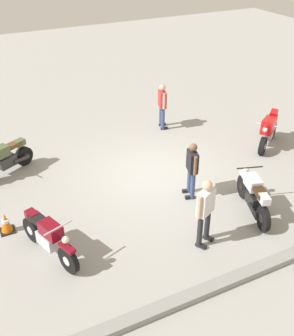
{
  "coord_description": "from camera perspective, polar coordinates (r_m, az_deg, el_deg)",
  "views": [
    {
      "loc": [
        5.01,
        9.51,
        6.69
      ],
      "look_at": [
        0.59,
        0.69,
        0.75
      ],
      "focal_mm": 44.87,
      "sensor_mm": 36.0,
      "label": 1
    }
  ],
  "objects": [
    {
      "name": "ground_plane",
      "position": [
        12.66,
        0.98,
        -0.86
      ],
      "size": [
        40.0,
        40.0,
        0.0
      ],
      "primitive_type": "plane",
      "color": "#9E9E99"
    },
    {
      "name": "person_in_red_shirt",
      "position": [
        15.16,
        2.09,
        8.73
      ],
      "size": [
        0.41,
        0.64,
        1.65
      ],
      "rotation": [
        0.0,
        0.0,
        2.87
      ],
      "color": "#384772",
      "rests_on": "ground"
    },
    {
      "name": "curb_edge",
      "position": [
        9.64,
        14.07,
        -13.46
      ],
      "size": [
        14.0,
        0.3,
        0.15
      ],
      "primitive_type": "cube",
      "color": "gray",
      "rests_on": "ground"
    },
    {
      "name": "motorcycle_silver_cruiser",
      "position": [
        11.15,
        14.3,
        -3.66
      ],
      "size": [
        0.93,
        2.02,
        1.09
      ],
      "rotation": [
        0.0,
        0.0,
        4.4
      ],
      "color": "black",
      "rests_on": "ground"
    },
    {
      "name": "traffic_cone",
      "position": [
        10.89,
        -18.64,
        -7.06
      ],
      "size": [
        0.36,
        0.36,
        0.53
      ],
      "color": "black",
      "rests_on": "ground"
    },
    {
      "name": "motorcycle_maroon_cruiser",
      "position": [
        9.78,
        -13.25,
        -9.09
      ],
      "size": [
        0.88,
        2.02,
        1.09
      ],
      "rotation": [
        0.0,
        0.0,
        1.89
      ],
      "color": "black",
      "rests_on": "ground"
    },
    {
      "name": "person_in_black_shirt",
      "position": [
        11.31,
        6.13,
        0.14
      ],
      "size": [
        0.41,
        0.63,
        1.62
      ],
      "rotation": [
        0.0,
        0.0,
        6.0
      ],
      "color": "#384772",
      "rests_on": "ground"
    },
    {
      "name": "person_in_white_shirt",
      "position": [
        9.64,
        7.93,
        -5.43
      ],
      "size": [
        0.64,
        0.48,
        1.74
      ],
      "rotation": [
        0.0,
        0.0,
        2.03
      ],
      "color": "#262628",
      "rests_on": "ground"
    },
    {
      "name": "motorcycle_olive_vintage",
      "position": [
        13.14,
        -18.65,
        1.1
      ],
      "size": [
        1.79,
        1.08,
        1.07
      ],
      "rotation": [
        0.0,
        0.0,
        0.5
      ],
      "color": "black",
      "rests_on": "ground"
    },
    {
      "name": "motorcycle_red_sportbike",
      "position": [
        14.57,
        16.17,
        5.01
      ],
      "size": [
        1.67,
        1.33,
        1.14
      ],
      "rotation": [
        0.0,
        0.0,
        0.65
      ],
      "color": "black",
      "rests_on": "ground"
    }
  ]
}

